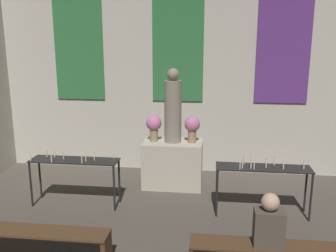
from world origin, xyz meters
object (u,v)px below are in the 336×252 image
Objects in this scene: candle_rack_left at (74,166)px; person_seated at (269,223)px; altar at (173,164)px; pew_back_left at (32,238)px; flower_vase_left at (154,125)px; flower_vase_right at (192,126)px; statue at (173,109)px; candle_rack_right at (263,173)px.

person_seated reaches higher than candle_rack_left.
pew_back_left is (-1.57, -2.87, -0.12)m from altar.
flower_vase_left is (-0.38, 0.00, 0.79)m from altar.
pew_back_left is (-1.95, -2.87, -0.91)m from flower_vase_right.
altar is at bearing 180.00° from flower_vase_right.
statue is 0.51m from flower_vase_left.
altar is 0.75× the size of candle_rack_right.
person_seated is (3.05, 0.00, 0.42)m from pew_back_left.
altar is 0.56× the size of pew_back_left.
candle_rack_right is 1.80m from person_seated.
statue is 3.51m from pew_back_left.
candle_rack_right is 3.69m from pew_back_left.
candle_rack_right is at bearing -0.01° from candle_rack_left.
flower_vase_left reaches higher than altar.
pew_back_left is at bearing 180.00° from person_seated.
candle_rack_right is (1.63, -1.08, 0.27)m from altar.
altar is at bearing 117.23° from person_seated.
person_seated is (3.11, -1.79, 0.02)m from candle_rack_left.
candle_rack_left is 1.83m from pew_back_left.
pew_back_left is 3.10× the size of person_seated.
candle_rack_left is at bearing -146.39° from altar.
pew_back_left is at bearing -88.13° from candle_rack_left.
flower_vase_left is at bearing 180.00° from flower_vase_right.
person_seated is (1.48, -2.87, 0.29)m from altar.
flower_vase_right is 3.12m from person_seated.
statue reaches higher than flower_vase_right.
person_seated reaches higher than candle_rack_right.
person_seated is at bearing -94.79° from candle_rack_right.
flower_vase_left is 3.24m from pew_back_left.
candle_rack_left reaches higher than altar.
candle_rack_left is at bearing -151.67° from flower_vase_right.
person_seated is (1.48, -2.87, -0.84)m from statue.
flower_vase_right is at bearing 110.93° from person_seated.
altar is 1.98m from candle_rack_left.
candle_rack_left is at bearing 179.99° from candle_rack_right.
statue reaches higher than person_seated.
candle_rack_right is at bearing 29.19° from pew_back_left.
flower_vase_left reaches higher than pew_back_left.
flower_vase_left is at bearing 67.44° from pew_back_left.
candle_rack_right is at bearing -28.38° from flower_vase_left.
flower_vase_left and flower_vase_right have the same top height.
candle_rack_left is (-1.63, -1.08, -0.86)m from statue.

